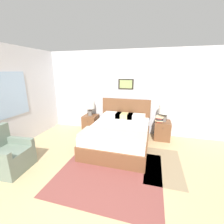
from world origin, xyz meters
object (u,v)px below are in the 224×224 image
at_px(bed, 119,134).
at_px(nightstand_by_door, 162,130).
at_px(nightstand_near_window, 91,123).
at_px(table_lamp_by_door, 165,110).
at_px(table_lamp_near_window, 90,105).
at_px(armchair, 7,156).

height_order(bed, nightstand_by_door, bed).
bearing_deg(nightstand_near_window, nightstand_by_door, 0.00).
bearing_deg(table_lamp_by_door, table_lamp_near_window, 180.00).
distance_m(armchair, nightstand_near_window, 2.50).
bearing_deg(table_lamp_near_window, armchair, -108.73).
distance_m(armchair, nightstand_by_door, 3.90).
height_order(nightstand_near_window, nightstand_by_door, same).
bearing_deg(nightstand_by_door, table_lamp_near_window, 179.77).
relative_size(bed, nightstand_by_door, 3.67).
height_order(armchair, nightstand_near_window, armchair).
bearing_deg(table_lamp_by_door, nightstand_near_window, -179.77).
distance_m(table_lamp_near_window, table_lamp_by_door, 2.32).
height_order(table_lamp_near_window, table_lamp_by_door, same).
bearing_deg(table_lamp_near_window, nightstand_by_door, -0.23).
bearing_deg(table_lamp_by_door, bed, -147.32).
bearing_deg(nightstand_by_door, bed, -147.23).
relative_size(bed, table_lamp_near_window, 4.10).
distance_m(nightstand_by_door, table_lamp_by_door, 0.61).
xyz_separation_m(nightstand_by_door, table_lamp_near_window, (-2.30, 0.01, 0.61)).
bearing_deg(table_lamp_by_door, nightstand_by_door, -153.09).
xyz_separation_m(nightstand_near_window, nightstand_by_door, (2.28, 0.00, 0.00)).
height_order(armchair, nightstand_by_door, armchair).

